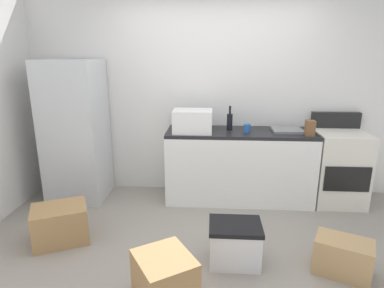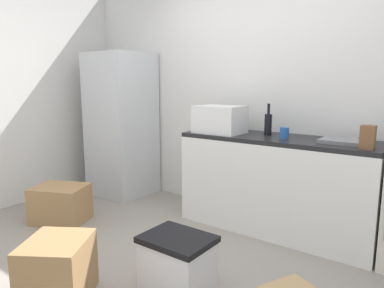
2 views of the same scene
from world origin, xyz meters
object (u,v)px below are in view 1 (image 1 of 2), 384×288
stove_oven (338,166)px  coffee_mug (247,128)px  refrigerator (76,131)px  microwave (193,121)px  storage_bin (235,243)px  cardboard_box_small (60,224)px  wine_bottle (230,121)px  knife_block (310,128)px  cardboard_box_large (165,281)px  cardboard_box_medium (343,257)px

stove_oven → coffee_mug: bearing=-176.9°
refrigerator → microwave: 1.48m
storage_bin → cardboard_box_small: bearing=172.1°
wine_bottle → knife_block: size_ratio=1.67×
cardboard_box_large → cardboard_box_medium: (1.45, 0.45, -0.05)m
stove_oven → coffee_mug: size_ratio=11.00×
microwave → wine_bottle: wine_bottle is taller
cardboard_box_medium → cardboard_box_small: 2.64m
stove_oven → wine_bottle: 1.46m
refrigerator → stove_oven: size_ratio=1.59×
wine_bottle → refrigerator: bearing=-177.0°
wine_bottle → cardboard_box_large: bearing=-105.7°
cardboard_box_large → cardboard_box_medium: size_ratio=0.94×
stove_oven → coffee_mug: stove_oven is taller
cardboard_box_small → storage_bin: storage_bin is taller
stove_oven → knife_block: bearing=-156.6°
coffee_mug → wine_bottle: bearing=152.7°
refrigerator → cardboard_box_large: size_ratio=4.12×
knife_block → cardboard_box_medium: bearing=-89.9°
coffee_mug → cardboard_box_medium: coffee_mug is taller
stove_oven → refrigerator: bearing=-179.0°
cardboard_box_large → cardboard_box_small: bearing=145.9°
stove_oven → knife_block: size_ratio=6.11×
refrigerator → stove_oven: (3.27, 0.06, -0.41)m
cardboard_box_small → cardboard_box_medium: bearing=-7.3°
wine_bottle → storage_bin: 1.61m
stove_oven → cardboard_box_large: (-1.89, -1.89, -0.26)m
stove_oven → wine_bottle: bearing=178.1°
cardboard_box_medium → storage_bin: bearing=173.9°
refrigerator → cardboard_box_medium: (2.83, -1.38, -0.72)m
stove_oven → wine_bottle: wine_bottle is taller
wine_bottle → knife_block: (0.91, -0.24, -0.02)m
wine_bottle → cardboard_box_small: (-1.70, -1.15, -0.83)m
refrigerator → storage_bin: refrigerator is taller
stove_oven → wine_bottle: size_ratio=3.67×
knife_block → coffee_mug: bearing=169.4°
coffee_mug → microwave: bearing=-176.5°
microwave → storage_bin: microwave is taller
storage_bin → cardboard_box_large: bearing=-135.1°
microwave → storage_bin: bearing=-69.9°
cardboard_box_small → coffee_mug: bearing=28.7°
knife_block → storage_bin: bearing=-128.2°
stove_oven → storage_bin: size_ratio=2.39×
refrigerator → cardboard_box_small: size_ratio=3.42×
cardboard_box_large → microwave: bearing=86.9°
coffee_mug → knife_block: (0.70, -0.13, 0.04)m
knife_block → cardboard_box_small: knife_block is taller
cardboard_box_large → cardboard_box_medium: 1.52m
microwave → storage_bin: (0.45, -1.24, -0.84)m
wine_bottle → stove_oven: bearing=-1.9°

